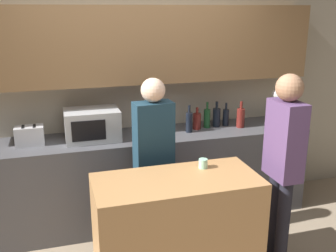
{
  "coord_description": "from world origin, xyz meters",
  "views": [
    {
      "loc": [
        -0.76,
        -2.32,
        2.17
      ],
      "look_at": [
        0.08,
        0.57,
        1.27
      ],
      "focal_mm": 42.0,
      "sensor_mm": 36.0,
      "label": 1
    }
  ],
  "objects_px": {
    "bottle_0": "(189,122)",
    "bottle_1": "(197,121)",
    "bottle_2": "(207,118)",
    "bottle_4": "(226,117)",
    "person_center": "(284,156)",
    "toaster": "(30,136)",
    "person_left": "(154,151)",
    "bottle_5": "(241,117)",
    "cup_0": "(203,164)",
    "potted_plant": "(277,106)",
    "bottle_3": "(216,117)",
    "microwave": "(92,125)"
  },
  "relations": [
    {
      "from": "person_center",
      "to": "person_left",
      "type": "bearing_deg",
      "value": 59.66
    },
    {
      "from": "bottle_1",
      "to": "cup_0",
      "type": "distance_m",
      "value": 1.03
    },
    {
      "from": "bottle_2",
      "to": "cup_0",
      "type": "height_order",
      "value": "bottle_2"
    },
    {
      "from": "bottle_0",
      "to": "person_center",
      "type": "bearing_deg",
      "value": -65.98
    },
    {
      "from": "bottle_4",
      "to": "person_left",
      "type": "bearing_deg",
      "value": -148.16
    },
    {
      "from": "person_center",
      "to": "bottle_3",
      "type": "bearing_deg",
      "value": 4.92
    },
    {
      "from": "bottle_3",
      "to": "potted_plant",
      "type": "bearing_deg",
      "value": -5.95
    },
    {
      "from": "microwave",
      "to": "bottle_4",
      "type": "height_order",
      "value": "microwave"
    },
    {
      "from": "bottle_4",
      "to": "cup_0",
      "type": "relative_size",
      "value": 3.27
    },
    {
      "from": "bottle_2",
      "to": "person_left",
      "type": "bearing_deg",
      "value": -141.59
    },
    {
      "from": "bottle_0",
      "to": "person_center",
      "type": "distance_m",
      "value": 1.14
    },
    {
      "from": "toaster",
      "to": "person_center",
      "type": "bearing_deg",
      "value": -28.02
    },
    {
      "from": "potted_plant",
      "to": "cup_0",
      "type": "bearing_deg",
      "value": -142.66
    },
    {
      "from": "bottle_5",
      "to": "person_center",
      "type": "xyz_separation_m",
      "value": [
        -0.13,
        -1.05,
        -0.04
      ]
    },
    {
      "from": "bottle_1",
      "to": "person_center",
      "type": "relative_size",
      "value": 0.14
    },
    {
      "from": "microwave",
      "to": "bottle_1",
      "type": "height_order",
      "value": "microwave"
    },
    {
      "from": "bottle_2",
      "to": "person_center",
      "type": "distance_m",
      "value": 1.16
    },
    {
      "from": "bottle_3",
      "to": "bottle_4",
      "type": "bearing_deg",
      "value": 1.01
    },
    {
      "from": "toaster",
      "to": "potted_plant",
      "type": "xyz_separation_m",
      "value": [
        2.61,
        0.0,
        0.11
      ]
    },
    {
      "from": "bottle_1",
      "to": "bottle_2",
      "type": "bearing_deg",
      "value": 10.41
    },
    {
      "from": "bottle_4",
      "to": "bottle_5",
      "type": "distance_m",
      "value": 0.16
    },
    {
      "from": "toaster",
      "to": "bottle_5",
      "type": "distance_m",
      "value": 2.16
    },
    {
      "from": "bottle_0",
      "to": "bottle_1",
      "type": "relative_size",
      "value": 1.22
    },
    {
      "from": "bottle_3",
      "to": "bottle_0",
      "type": "bearing_deg",
      "value": -162.17
    },
    {
      "from": "potted_plant",
      "to": "bottle_0",
      "type": "distance_m",
      "value": 1.05
    },
    {
      "from": "toaster",
      "to": "bottle_3",
      "type": "distance_m",
      "value": 1.92
    },
    {
      "from": "person_left",
      "to": "person_center",
      "type": "xyz_separation_m",
      "value": [
        0.96,
        -0.55,
        0.05
      ]
    },
    {
      "from": "cup_0",
      "to": "person_center",
      "type": "distance_m",
      "value": 0.67
    },
    {
      "from": "microwave",
      "to": "bottle_2",
      "type": "relative_size",
      "value": 1.86
    },
    {
      "from": "bottle_4",
      "to": "cup_0",
      "type": "distance_m",
      "value": 1.21
    },
    {
      "from": "toaster",
      "to": "person_left",
      "type": "height_order",
      "value": "person_left"
    },
    {
      "from": "bottle_4",
      "to": "person_left",
      "type": "xyz_separation_m",
      "value": [
        -0.97,
        -0.6,
        -0.08
      ]
    },
    {
      "from": "bottle_2",
      "to": "bottle_5",
      "type": "xyz_separation_m",
      "value": [
        0.35,
        -0.09,
        0.0
      ]
    },
    {
      "from": "bottle_5",
      "to": "person_left",
      "type": "height_order",
      "value": "person_left"
    },
    {
      "from": "toaster",
      "to": "bottle_4",
      "type": "relative_size",
      "value": 1.03
    },
    {
      "from": "cup_0",
      "to": "potted_plant",
      "type": "bearing_deg",
      "value": 37.34
    },
    {
      "from": "potted_plant",
      "to": "bottle_3",
      "type": "relative_size",
      "value": 1.42
    },
    {
      "from": "bottle_5",
      "to": "cup_0",
      "type": "height_order",
      "value": "bottle_5"
    },
    {
      "from": "microwave",
      "to": "toaster",
      "type": "height_order",
      "value": "microwave"
    },
    {
      "from": "bottle_3",
      "to": "person_center",
      "type": "distance_m",
      "value": 1.16
    },
    {
      "from": "microwave",
      "to": "toaster",
      "type": "xyz_separation_m",
      "value": [
        -0.58,
        0.0,
        -0.06
      ]
    },
    {
      "from": "bottle_2",
      "to": "cup_0",
      "type": "bearing_deg",
      "value": -113.21
    },
    {
      "from": "bottle_1",
      "to": "bottle_2",
      "type": "height_order",
      "value": "bottle_2"
    },
    {
      "from": "bottle_4",
      "to": "person_center",
      "type": "height_order",
      "value": "person_center"
    },
    {
      "from": "potted_plant",
      "to": "bottle_2",
      "type": "relative_size",
      "value": 1.42
    },
    {
      "from": "bottle_0",
      "to": "bottle_5",
      "type": "relative_size",
      "value": 1.01
    },
    {
      "from": "cup_0",
      "to": "toaster",
      "type": "bearing_deg",
      "value": 145.55
    },
    {
      "from": "person_left",
      "to": "person_center",
      "type": "height_order",
      "value": "person_center"
    },
    {
      "from": "potted_plant",
      "to": "bottle_4",
      "type": "relative_size",
      "value": 1.56
    },
    {
      "from": "cup_0",
      "to": "person_center",
      "type": "xyz_separation_m",
      "value": [
        0.65,
        -0.14,
        0.05
      ]
    }
  ]
}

